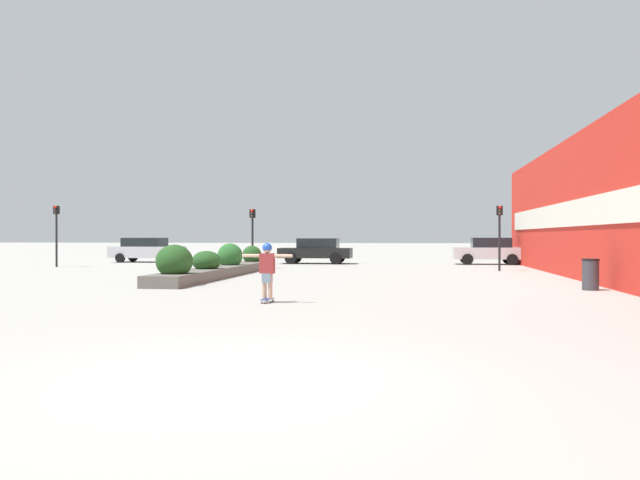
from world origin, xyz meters
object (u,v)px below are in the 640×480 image
(traffic_light_far_left, at_px, (56,225))
(skateboard, at_px, (267,300))
(skateboarder, at_px, (267,265))
(trash_bin, at_px, (591,274))
(car_rightmost, at_px, (316,250))
(traffic_light_left, at_px, (252,228))
(traffic_light_right, at_px, (500,226))
(car_leftmost, at_px, (489,251))
(car_center_left, at_px, (147,250))

(traffic_light_far_left, bearing_deg, skateboard, -45.99)
(skateboarder, xyz_separation_m, trash_bin, (9.05, 5.04, -0.46))
(car_rightmost, xyz_separation_m, traffic_light_left, (-2.40, -6.21, 1.31))
(skateboard, bearing_deg, car_rightmost, 100.33)
(traffic_light_right, bearing_deg, car_rightmost, 145.92)
(trash_bin, bearing_deg, traffic_light_right, 97.02)
(skateboard, relative_size, skateboarder, 0.43)
(skateboarder, bearing_deg, traffic_light_left, 110.56)
(skateboard, height_order, car_leftmost, car_leftmost)
(skateboarder, bearing_deg, skateboard, 108.63)
(car_center_left, xyz_separation_m, traffic_light_far_left, (-2.16, -6.79, 1.47))
(car_center_left, bearing_deg, trash_bin, 51.49)
(car_leftmost, xyz_separation_m, traffic_light_right, (-0.34, -7.19, 1.34))
(skateboard, distance_m, traffic_light_right, 17.63)
(trash_bin, xyz_separation_m, traffic_light_far_left, (-24.65, 11.10, 1.79))
(skateboarder, relative_size, car_rightmost, 0.32)
(skateboard, relative_size, car_center_left, 0.13)
(traffic_light_right, height_order, traffic_light_far_left, traffic_light_far_left)
(car_leftmost, xyz_separation_m, car_center_left, (-21.52, 0.04, -0.01))
(skateboard, height_order, trash_bin, trash_bin)
(traffic_light_left, bearing_deg, skateboarder, -74.04)
(car_center_left, bearing_deg, traffic_light_right, 71.15)
(traffic_light_right, bearing_deg, car_leftmost, 87.26)
(traffic_light_far_left, bearing_deg, skateboarder, -45.99)
(skateboarder, distance_m, car_center_left, 26.58)
(trash_bin, height_order, car_rightmost, car_rightmost)
(traffic_light_left, bearing_deg, car_rightmost, 68.90)
(traffic_light_right, bearing_deg, car_center_left, 161.15)
(trash_bin, relative_size, car_center_left, 0.21)
(skateboarder, distance_m, car_leftmost, 24.28)
(car_leftmost, bearing_deg, car_center_left, 89.90)
(car_leftmost, bearing_deg, car_rightmost, 92.39)
(car_center_left, xyz_separation_m, traffic_light_right, (21.17, -7.23, 1.35))
(skateboard, xyz_separation_m, car_rightmost, (-2.25, 22.47, 0.75))
(skateboard, xyz_separation_m, traffic_light_left, (-4.65, 16.26, 2.06))
(skateboard, height_order, car_rightmost, car_rightmost)
(car_center_left, relative_size, traffic_light_left, 1.49)
(car_center_left, bearing_deg, skateboard, 30.36)
(car_leftmost, distance_m, traffic_light_right, 7.33)
(trash_bin, relative_size, traffic_light_far_left, 0.29)
(skateboard, distance_m, car_center_left, 26.59)
(skateboarder, bearing_deg, car_rightmost, 100.33)
(skateboarder, bearing_deg, traffic_light_right, 68.36)
(car_leftmost, relative_size, traffic_light_far_left, 1.22)
(skateboarder, height_order, traffic_light_far_left, traffic_light_far_left)
(skateboard, xyz_separation_m, traffic_light_far_left, (-15.60, 16.14, 2.21))
(skateboard, distance_m, car_leftmost, 24.29)
(trash_bin, xyz_separation_m, car_center_left, (-22.49, 17.89, 0.33))
(traffic_light_left, bearing_deg, trash_bin, -39.31)
(traffic_light_left, xyz_separation_m, traffic_light_right, (12.39, -0.56, 0.04))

